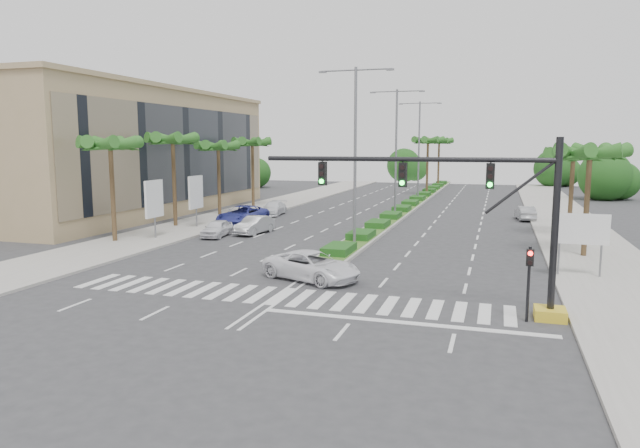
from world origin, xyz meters
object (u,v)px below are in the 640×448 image
at_px(car_crossing, 312,266).
at_px(car_parked_a, 217,228).
at_px(car_parked_d, 273,208).
at_px(car_right, 525,213).
at_px(car_parked_c, 243,215).
at_px(car_parked_b, 255,225).

bearing_deg(car_crossing, car_parked_a, 67.14).
bearing_deg(car_parked_a, car_parked_d, 88.43).
xyz_separation_m(car_parked_d, car_right, (23.60, 3.30, -0.01)).
height_order(car_parked_a, car_right, car_right).
bearing_deg(car_parked_c, car_crossing, -51.79).
bearing_deg(car_parked_b, car_parked_d, 112.48).
bearing_deg(car_parked_c, car_parked_b, -51.47).
relative_size(car_crossing, car_right, 1.33).
relative_size(car_parked_c, car_right, 1.48).
relative_size(car_parked_d, car_right, 1.15).
relative_size(car_parked_b, car_right, 1.06).
height_order(car_crossing, car_right, car_crossing).
relative_size(car_parked_d, car_crossing, 0.86).
xyz_separation_m(car_parked_a, car_parked_d, (-0.99, 13.80, 0.02)).
distance_m(car_parked_a, car_right, 28.35).
distance_m(car_parked_a, car_crossing, 15.66).
xyz_separation_m(car_parked_b, car_right, (20.48, 14.92, -0.04)).
xyz_separation_m(car_parked_a, car_crossing, (11.16, -10.99, 0.09)).
xyz_separation_m(car_parked_b, car_parked_c, (-3.12, 4.47, 0.13)).
bearing_deg(car_parked_c, car_parked_d, 93.66).
height_order(car_parked_c, car_crossing, car_parked_c).
bearing_deg(car_parked_a, car_parked_c, 92.78).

